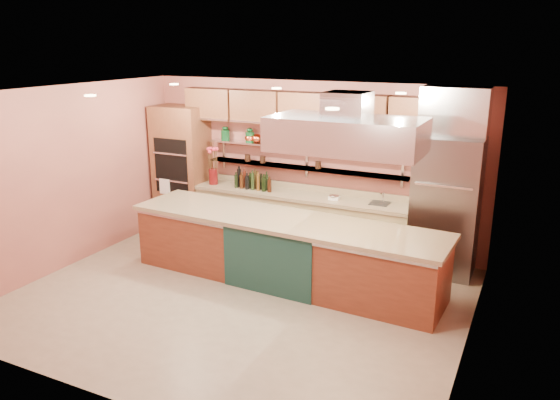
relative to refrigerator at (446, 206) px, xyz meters
The scene contains 21 objects.
floor 3.35m from the refrigerator, 137.68° to the right, with size 6.00×5.00×0.02m, color tan.
ceiling 3.63m from the refrigerator, 137.68° to the right, with size 6.00×5.00×0.02m, color black.
wall_back 2.40m from the refrigerator, behind, with size 6.00×0.04×2.80m, color #B26254.
wall_front 5.21m from the refrigerator, 116.86° to the right, with size 6.00×0.04×2.80m, color #B26254.
wall_left 5.77m from the refrigerator, 158.20° to the right, with size 0.04×5.00×2.80m, color #B26254.
wall_right 2.26m from the refrigerator, 73.10° to the right, with size 0.04×5.00×2.80m, color #B26254.
oven_stack 4.80m from the refrigerator, behind, with size 0.95×0.64×2.30m, color brown.
refrigerator is the anchor object (origin of this frame).
back_counter 2.47m from the refrigerator, behind, with size 3.84×0.64×0.93m, color tan.
wall_shelf_lower 2.43m from the refrigerator, behind, with size 3.60×0.26×0.03m, color silver.
wall_shelf_upper 2.50m from the refrigerator, behind, with size 3.60×0.26×0.03m, color silver.
upper_cabinets 2.69m from the refrigerator, behind, with size 4.60×0.36×0.55m, color brown.
range_hood 2.14m from the refrigerator, 129.61° to the right, with size 2.00×1.00×0.45m, color silver.
ceiling_downlights 3.50m from the refrigerator, 140.46° to the right, with size 4.00×2.80×0.02m, color #FFE5A5.
island 2.51m from the refrigerator, 146.07° to the right, with size 4.64×1.01×0.97m, color brown.
flower_vase 4.09m from the refrigerator, behind, with size 0.16×0.16×0.28m, color #5C0D0F.
oil_bottle_cluster 3.26m from the refrigerator, behind, with size 0.78×0.22×0.25m, color black.
kitchen_scale 1.77m from the refrigerator, behind, with size 0.17×0.12×0.09m, color white.
bar_faucet 0.99m from the refrigerator, behind, with size 0.03×0.03×0.20m, color silver.
copper_kettle 3.40m from the refrigerator, behind, with size 0.20×0.20×0.16m, color #DE5B33.
green_canister 2.94m from the refrigerator, behind, with size 0.16×0.16×0.19m, color #0D3F1B.
Camera 1 is at (3.51, -5.95, 3.41)m, focal length 35.00 mm.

